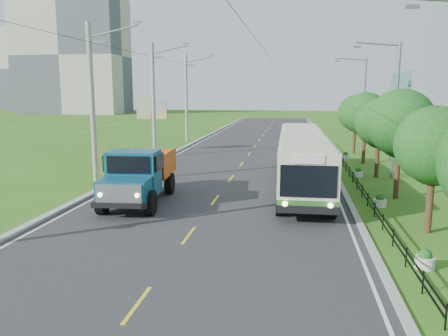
% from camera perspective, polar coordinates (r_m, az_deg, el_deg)
% --- Properties ---
extents(ground, '(240.00, 240.00, 0.00)m').
position_cam_1_polar(ground, '(18.20, -4.62, -8.79)').
color(ground, '#2E5D16').
rests_on(ground, ground).
extents(road, '(14.00, 120.00, 0.02)m').
position_cam_1_polar(road, '(37.41, 2.68, 1.00)').
color(road, '#28282B').
rests_on(road, ground).
extents(curb_left, '(0.40, 120.00, 0.15)m').
position_cam_1_polar(curb_left, '(38.87, -7.92, 1.35)').
color(curb_left, '#9E9E99').
rests_on(curb_left, ground).
extents(curb_right, '(0.30, 120.00, 0.10)m').
position_cam_1_polar(curb_right, '(37.29, 13.66, 0.76)').
color(curb_right, '#9E9E99').
rests_on(curb_right, ground).
extents(edge_line_left, '(0.12, 120.00, 0.00)m').
position_cam_1_polar(edge_line_left, '(38.72, -7.14, 1.25)').
color(edge_line_left, silver).
rests_on(edge_line_left, road).
extents(edge_line_right, '(0.12, 120.00, 0.00)m').
position_cam_1_polar(edge_line_right, '(37.26, 12.90, 0.74)').
color(edge_line_right, silver).
rests_on(edge_line_right, road).
extents(centre_dash, '(0.12, 2.20, 0.00)m').
position_cam_1_polar(centre_dash, '(18.19, -4.62, -8.72)').
color(centre_dash, yellow).
rests_on(centre_dash, road).
extents(railing_right, '(0.04, 40.00, 0.60)m').
position_cam_1_polar(railing_right, '(31.45, 16.04, -0.57)').
color(railing_right, black).
rests_on(railing_right, ground).
extents(pole_near, '(3.51, 0.32, 10.00)m').
position_cam_1_polar(pole_near, '(28.58, -16.77, 8.06)').
color(pole_near, gray).
rests_on(pole_near, ground).
extents(pole_mid, '(3.51, 0.32, 10.00)m').
position_cam_1_polar(pole_mid, '(39.72, -9.15, 8.77)').
color(pole_mid, gray).
rests_on(pole_mid, ground).
extents(pole_far, '(3.51, 0.32, 10.00)m').
position_cam_1_polar(pole_far, '(51.26, -4.90, 9.11)').
color(pole_far, gray).
rests_on(pole_far, ground).
extents(tree_second, '(3.18, 3.26, 5.30)m').
position_cam_1_polar(tree_second, '(19.83, 25.80, 2.25)').
color(tree_second, '#382314').
rests_on(tree_second, ground).
extents(tree_third, '(3.60, 3.62, 6.00)m').
position_cam_1_polar(tree_third, '(25.57, 22.11, 5.08)').
color(tree_third, '#382314').
rests_on(tree_third, ground).
extents(tree_fourth, '(3.24, 3.31, 5.40)m').
position_cam_1_polar(tree_fourth, '(31.46, 19.67, 5.29)').
color(tree_fourth, '#382314').
rests_on(tree_fourth, ground).
extents(tree_fifth, '(3.48, 3.52, 5.80)m').
position_cam_1_polar(tree_fifth, '(37.35, 18.06, 6.44)').
color(tree_fifth, '#382314').
rests_on(tree_fifth, ground).
extents(tree_back, '(3.30, 3.36, 5.50)m').
position_cam_1_polar(tree_back, '(43.29, 16.85, 6.66)').
color(tree_back, '#382314').
rests_on(tree_back, ground).
extents(streetlight_mid, '(3.02, 0.20, 9.07)m').
position_cam_1_polar(streetlight_mid, '(31.41, 21.28, 7.59)').
color(streetlight_mid, slate).
rests_on(streetlight_mid, ground).
extents(streetlight_far, '(3.02, 0.20, 9.07)m').
position_cam_1_polar(streetlight_far, '(45.19, 17.62, 8.33)').
color(streetlight_far, slate).
rests_on(streetlight_far, ground).
extents(planter_front, '(0.64, 0.64, 0.67)m').
position_cam_1_polar(planter_front, '(16.34, 24.76, -10.86)').
color(planter_front, silver).
rests_on(planter_front, ground).
extents(planter_near, '(0.64, 0.64, 0.67)m').
position_cam_1_polar(planter_near, '(23.80, 19.69, -4.12)').
color(planter_near, silver).
rests_on(planter_near, ground).
extents(planter_mid, '(0.64, 0.64, 0.67)m').
position_cam_1_polar(planter_mid, '(31.53, 17.12, -0.62)').
color(planter_mid, silver).
rests_on(planter_mid, ground).
extents(planter_far, '(0.64, 0.64, 0.67)m').
position_cam_1_polar(planter_far, '(39.37, 15.57, 1.49)').
color(planter_far, silver).
rests_on(planter_far, ground).
extents(billboard_left, '(3.00, 0.20, 5.20)m').
position_cam_1_polar(billboard_left, '(43.00, -9.43, 7.21)').
color(billboard_left, slate).
rests_on(billboard_left, ground).
extents(billboard_right, '(0.24, 6.00, 7.30)m').
position_cam_1_polar(billboard_right, '(37.61, 21.93, 8.51)').
color(billboard_right, slate).
rests_on(billboard_right, ground).
extents(apartment_near, '(28.00, 14.00, 30.00)m').
position_cam_1_polar(apartment_near, '(126.75, -19.21, 13.58)').
color(apartment_near, '#B7B2A3').
rests_on(apartment_near, ground).
extents(apartment_far, '(24.00, 14.00, 26.00)m').
position_cam_1_polar(apartment_far, '(160.71, -22.90, 11.77)').
color(apartment_far, '#B7B2A3').
rests_on(apartment_far, ground).
extents(bus, '(3.04, 16.87, 3.25)m').
position_cam_1_polar(bus, '(27.40, 10.18, 1.66)').
color(bus, '#2E6327').
rests_on(bus, ground).
extents(dump_truck, '(3.17, 7.10, 2.91)m').
position_cam_1_polar(dump_truck, '(23.44, -11.01, -0.53)').
color(dump_truck, '#12516C').
rests_on(dump_truck, ground).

